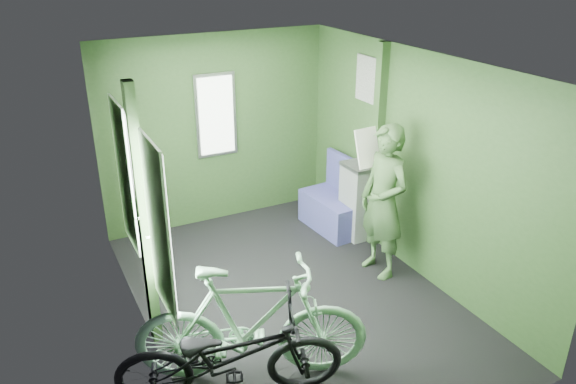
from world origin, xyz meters
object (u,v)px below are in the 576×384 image
(passenger, at_px, (384,202))
(bicycle_mint, at_px, (253,379))
(waste_box, at_px, (357,201))
(bench_seat, at_px, (335,208))

(passenger, bearing_deg, bicycle_mint, -69.53)
(waste_box, xyz_separation_m, bench_seat, (-0.12, 0.29, -0.19))
(passenger, xyz_separation_m, bench_seat, (0.10, 1.08, -0.55))
(bicycle_mint, bearing_deg, bench_seat, -21.70)
(passenger, relative_size, waste_box, 1.78)
(bicycle_mint, bearing_deg, passenger, -41.27)
(bicycle_mint, distance_m, waste_box, 2.70)
(bicycle_mint, height_order, bench_seat, bench_seat)
(passenger, height_order, bench_seat, passenger)
(waste_box, distance_m, bench_seat, 0.37)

